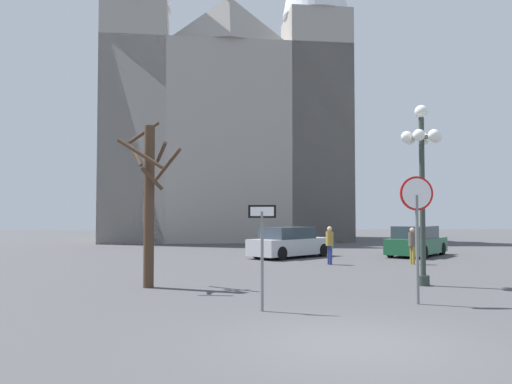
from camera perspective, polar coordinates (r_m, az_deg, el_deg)
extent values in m
plane|color=#424244|center=(9.06, 10.65, -16.10)|extent=(120.00, 120.00, 0.00)
cube|color=gray|center=(43.00, -3.41, 4.76)|extent=(19.39, 12.04, 14.99)
pyramid|color=gray|center=(40.97, -2.97, 18.48)|extent=(6.66, 2.45, 3.50)
cube|color=gray|center=(40.36, -13.13, 7.25)|extent=(5.07, 5.07, 17.72)
cube|color=gray|center=(41.27, 6.64, 6.99)|extent=(5.07, 5.07, 17.72)
cylinder|color=slate|center=(13.01, 17.33, -6.05)|extent=(0.08, 0.08, 2.60)
cylinder|color=red|center=(13.00, 17.25, -0.15)|extent=(0.82, 0.09, 0.82)
cylinder|color=white|center=(12.97, 17.29, -0.14)|extent=(0.72, 0.04, 0.72)
cylinder|color=slate|center=(11.56, 0.67, -7.62)|extent=(0.07, 0.07, 2.20)
cube|color=black|center=(11.51, 0.67, -2.15)|extent=(0.62, 0.18, 0.29)
cube|color=white|center=(11.50, 0.68, -2.15)|extent=(0.51, 0.13, 0.20)
cylinder|color=#2D3833|center=(16.37, 17.84, -0.97)|extent=(0.16, 0.16, 5.05)
cylinder|color=#2D3833|center=(16.49, 17.95, -9.25)|extent=(0.36, 0.36, 0.30)
sphere|color=white|center=(16.66, 17.72, 8.44)|extent=(0.39, 0.39, 0.39)
sphere|color=white|center=(16.70, 19.22, 5.72)|extent=(0.35, 0.35, 0.35)
cylinder|color=#2D3833|center=(16.61, 18.49, 5.75)|extent=(0.05, 0.45, 0.05)
sphere|color=white|center=(16.98, 18.00, 5.57)|extent=(0.35, 0.35, 0.35)
cylinder|color=#2D3833|center=(16.75, 17.88, 5.68)|extent=(0.42, 0.27, 0.05)
sphere|color=white|center=(16.82, 16.55, 5.63)|extent=(0.35, 0.35, 0.35)
cylinder|color=#2D3833|center=(16.68, 17.15, 5.70)|extent=(0.42, 0.27, 0.05)
sphere|color=white|center=(16.38, 16.27, 5.84)|extent=(0.35, 0.35, 0.35)
cylinder|color=#2D3833|center=(16.45, 17.02, 5.81)|extent=(0.05, 0.45, 0.05)
sphere|color=white|center=(16.09, 17.50, 6.00)|extent=(0.35, 0.35, 0.35)
cylinder|color=#2D3833|center=(16.31, 17.63, 5.89)|extent=(0.42, 0.27, 0.05)
sphere|color=white|center=(16.25, 19.00, 5.94)|extent=(0.35, 0.35, 0.35)
cylinder|color=#2D3833|center=(16.39, 18.37, 5.86)|extent=(0.42, 0.27, 0.05)
cylinder|color=#473323|center=(15.49, -11.69, -1.53)|extent=(0.30, 0.30, 4.74)
cylinder|color=#473323|center=(15.71, -10.41, 4.26)|extent=(0.46, 0.74, 0.62)
cylinder|color=#473323|center=(15.23, -11.39, 1.44)|extent=(0.67, 0.36, 0.67)
cylinder|color=#473323|center=(15.93, -9.81, 2.84)|extent=(1.01, 1.02, 1.02)
cylinder|color=#473323|center=(14.97, -12.63, 4.14)|extent=(1.37, 0.44, 0.90)
cylinder|color=#473323|center=(16.09, -12.22, 6.41)|extent=(0.89, 0.58, 0.76)
cylinder|color=#473323|center=(15.44, -13.02, 3.94)|extent=(0.52, 0.80, 0.72)
cube|color=#1E5B38|center=(27.61, 17.29, -5.64)|extent=(4.17, 4.58, 0.76)
cube|color=#333D47|center=(27.37, 17.13, -4.24)|extent=(2.82, 2.95, 0.61)
cylinder|color=black|center=(29.31, 16.70, -5.87)|extent=(0.57, 0.64, 0.64)
cylinder|color=black|center=(28.82, 19.79, -5.89)|extent=(0.57, 0.64, 0.64)
cylinder|color=black|center=(26.49, 14.59, -6.27)|extent=(0.57, 0.64, 0.64)
cylinder|color=black|center=(25.95, 17.98, -6.32)|extent=(0.57, 0.64, 0.64)
cube|color=#B7B7BC|center=(25.60, 3.83, -5.99)|extent=(4.51, 4.26, 0.78)
cube|color=#333D47|center=(25.40, 3.49, -4.51)|extent=(2.91, 2.83, 0.55)
cylinder|color=black|center=(27.27, 4.76, -6.23)|extent=(0.63, 0.59, 0.64)
cylinder|color=black|center=(26.29, 7.33, -6.36)|extent=(0.63, 0.59, 0.64)
cylinder|color=black|center=(25.05, 0.15, -6.58)|extent=(0.63, 0.59, 0.64)
cylinder|color=black|center=(23.97, 2.77, -6.77)|extent=(0.63, 0.59, 0.64)
cylinder|color=olive|center=(23.03, 16.95, -6.69)|extent=(0.12, 0.12, 0.77)
cylinder|color=olive|center=(23.16, 16.73, -6.66)|extent=(0.12, 0.12, 0.77)
cylinder|color=#594C47|center=(23.05, 16.82, -5.01)|extent=(0.32, 0.32, 0.58)
sphere|color=tan|center=(23.03, 16.81, -4.03)|extent=(0.21, 0.21, 0.21)
cylinder|color=navy|center=(22.27, 8.02, -6.88)|extent=(0.12, 0.12, 0.80)
cylinder|color=navy|center=(22.13, 8.22, -6.91)|extent=(0.12, 0.12, 0.80)
cylinder|color=olive|center=(22.15, 8.11, -5.10)|extent=(0.32, 0.32, 0.60)
sphere|color=tan|center=(22.14, 8.10, -4.05)|extent=(0.22, 0.22, 0.22)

